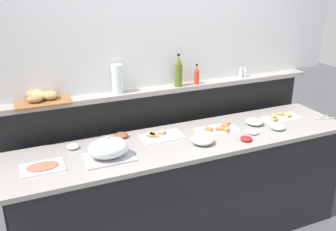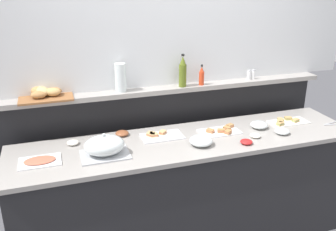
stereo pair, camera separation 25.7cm
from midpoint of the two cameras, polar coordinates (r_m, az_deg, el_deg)
The scene contains 23 objects.
ground_plane at distance 3.82m, azimuth 1.57°, elevation -12.87°, with size 12.00×12.00×0.00m, color #4C4C51.
buffet_counter at distance 3.10m, azimuth 5.43°, elevation -11.58°, with size 2.72×0.65×0.93m.
back_ledge_unit at distance 3.41m, azimuth 2.24°, elevation -4.68°, with size 2.83×0.22×1.24m.
upper_wall_panel at distance 3.10m, azimuth 2.43°, elevation 17.10°, with size 3.43×0.08×1.36m, color silver.
sandwich_platter_rear at distance 3.03m, azimuth 10.52°, elevation -2.41°, with size 0.33×0.19×0.04m.
sandwich_platter_side at distance 2.90m, azimuth 1.31°, elevation -3.18°, with size 0.33×0.19×0.04m.
sandwich_platter_front at distance 3.37m, azimuth 19.99°, elevation -0.94°, with size 0.34×0.16×0.04m.
cold_cuts_platter at distance 2.64m, azimuth -16.50°, elevation -6.81°, with size 0.28×0.19×0.02m.
serving_cloche at distance 2.61m, azimuth -6.98°, elevation -4.75°, with size 0.34×0.24×0.17m.
glass_bowl_large at distance 3.13m, azimuth 19.42°, elevation -2.36°, with size 0.12×0.12×0.05m.
glass_bowl_medium at distance 2.79m, azimuth 7.75°, elevation -3.97°, with size 0.18×0.18×0.07m.
glass_bowl_small at distance 3.18m, azimuth 16.10°, elevation -1.47°, with size 0.14×0.14×0.06m.
condiment_bowl_teal at distance 3.00m, azimuth 15.70°, elevation -3.05°, with size 0.08×0.08×0.03m, color silver.
condiment_bowl_dark at distance 2.93m, azimuth -4.60°, elevation -2.79°, with size 0.11×0.11×0.04m, color brown.
condiment_bowl_cream at distance 2.88m, azimuth 14.51°, elevation -3.99°, with size 0.09×0.09×0.03m, color red.
condiment_bowl_red at distance 2.84m, azimuth -11.94°, elevation -4.14°, with size 0.09×0.09×0.03m, color silver.
serving_tongs at distance 3.49m, azimuth 25.98°, elevation -1.18°, with size 0.18×0.08×0.01m.
hot_sauce_bottle at distance 3.19m, azimuth 7.51°, elevation 6.00°, with size 0.04×0.04×0.18m.
olive_oil_bottle at distance 3.11m, azimuth 4.66°, elevation 6.63°, with size 0.06×0.06×0.28m.
salt_shaker at distance 3.44m, azimuth 14.47°, elevation 6.07°, with size 0.03×0.03×0.09m.
pepper_shaker at distance 3.46m, azimuth 15.09°, elevation 6.11°, with size 0.03×0.03×0.09m.
bread_basket at distance 2.95m, azimuth -16.07°, elevation 3.31°, with size 0.40×0.28×0.08m.
water_carafe at distance 2.98m, azimuth -4.88°, elevation 5.80°, with size 0.09×0.09×0.23m, color silver.
Camera 2 is at (-0.95, -2.42, 2.14)m, focal length 39.61 mm.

